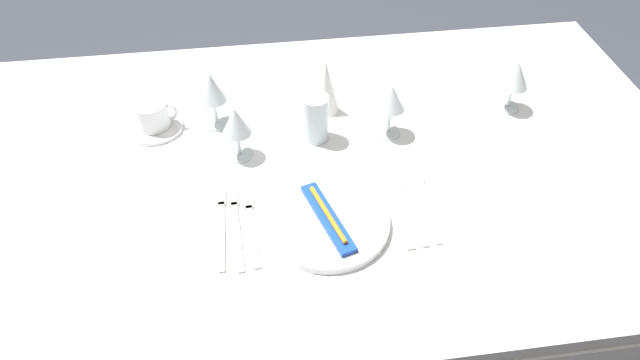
# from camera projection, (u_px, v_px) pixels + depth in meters

# --- Properties ---
(ground_plane) EXTENTS (6.00, 6.00, 0.00)m
(ground_plane) POSITION_uv_depth(u_px,v_px,m) (324.00, 325.00, 1.90)
(ground_plane) COLOR #383D47
(dining_table) EXTENTS (1.80, 1.11, 0.74)m
(dining_table) POSITION_uv_depth(u_px,v_px,m) (326.00, 183.00, 1.44)
(dining_table) COLOR white
(dining_table) RESTS_ON ground
(dinner_plate) EXTENTS (0.27, 0.27, 0.02)m
(dinner_plate) POSITION_uv_depth(u_px,v_px,m) (328.00, 222.00, 1.22)
(dinner_plate) COLOR white
(dinner_plate) RESTS_ON dining_table
(toothbrush_package) EXTENTS (0.09, 0.21, 0.02)m
(toothbrush_package) POSITION_uv_depth(u_px,v_px,m) (328.00, 217.00, 1.21)
(toothbrush_package) COLOR blue
(toothbrush_package) RESTS_ON dinner_plate
(fork_outer) EXTENTS (0.03, 0.21, 0.00)m
(fork_outer) POSITION_uv_depth(u_px,v_px,m) (252.00, 227.00, 1.22)
(fork_outer) COLOR beige
(fork_outer) RESTS_ON dining_table
(fork_inner) EXTENTS (0.03, 0.23, 0.00)m
(fork_inner) POSITION_uv_depth(u_px,v_px,m) (237.00, 226.00, 1.22)
(fork_inner) COLOR beige
(fork_inner) RESTS_ON dining_table
(fork_salad) EXTENTS (0.02, 0.23, 0.00)m
(fork_salad) POSITION_uv_depth(u_px,v_px,m) (222.00, 226.00, 1.22)
(fork_salad) COLOR beige
(fork_salad) RESTS_ON dining_table
(dinner_knife) EXTENTS (0.02, 0.24, 0.00)m
(dinner_knife) POSITION_uv_depth(u_px,v_px,m) (398.00, 210.00, 1.26)
(dinner_knife) COLOR beige
(dinner_knife) RESTS_ON dining_table
(spoon_soup) EXTENTS (0.03, 0.22, 0.01)m
(spoon_soup) POSITION_uv_depth(u_px,v_px,m) (409.00, 200.00, 1.28)
(spoon_soup) COLOR beige
(spoon_soup) RESTS_ON dining_table
(spoon_dessert) EXTENTS (0.03, 0.22, 0.01)m
(spoon_dessert) POSITION_uv_depth(u_px,v_px,m) (425.00, 198.00, 1.28)
(spoon_dessert) COLOR beige
(spoon_dessert) RESTS_ON dining_table
(saucer_left) EXTENTS (0.14, 0.14, 0.01)m
(saucer_left) POSITION_uv_depth(u_px,v_px,m) (155.00, 127.00, 1.46)
(saucer_left) COLOR white
(saucer_left) RESTS_ON dining_table
(coffee_cup_left) EXTENTS (0.11, 0.08, 0.07)m
(coffee_cup_left) POSITION_uv_depth(u_px,v_px,m) (153.00, 115.00, 1.43)
(coffee_cup_left) COLOR white
(coffee_cup_left) RESTS_ON saucer_left
(wine_glass_centre) EXTENTS (0.07, 0.07, 0.14)m
(wine_glass_centre) POSITION_uv_depth(u_px,v_px,m) (236.00, 124.00, 1.32)
(wine_glass_centre) COLOR silver
(wine_glass_centre) RESTS_ON dining_table
(wine_glass_left) EXTENTS (0.07, 0.07, 0.15)m
(wine_glass_left) POSITION_uv_depth(u_px,v_px,m) (212.00, 90.00, 1.41)
(wine_glass_left) COLOR silver
(wine_glass_left) RESTS_ON dining_table
(wine_glass_right) EXTENTS (0.07, 0.07, 0.14)m
(wine_glass_right) POSITION_uv_depth(u_px,v_px,m) (391.00, 100.00, 1.38)
(wine_glass_right) COLOR silver
(wine_glass_right) RESTS_ON dining_table
(wine_glass_far) EXTENTS (0.07, 0.07, 0.14)m
(wine_glass_far) POSITION_uv_depth(u_px,v_px,m) (515.00, 76.00, 1.46)
(wine_glass_far) COLOR silver
(wine_glass_far) RESTS_ON dining_table
(drink_tumbler) EXTENTS (0.07, 0.07, 0.12)m
(drink_tumbler) POSITION_uv_depth(u_px,v_px,m) (316.00, 121.00, 1.40)
(drink_tumbler) COLOR silver
(drink_tumbler) RESTS_ON dining_table
(napkin_folded) EXTENTS (0.07, 0.07, 0.15)m
(napkin_folded) POSITION_uv_depth(u_px,v_px,m) (326.00, 86.00, 1.47)
(napkin_folded) COLOR white
(napkin_folded) RESTS_ON dining_table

